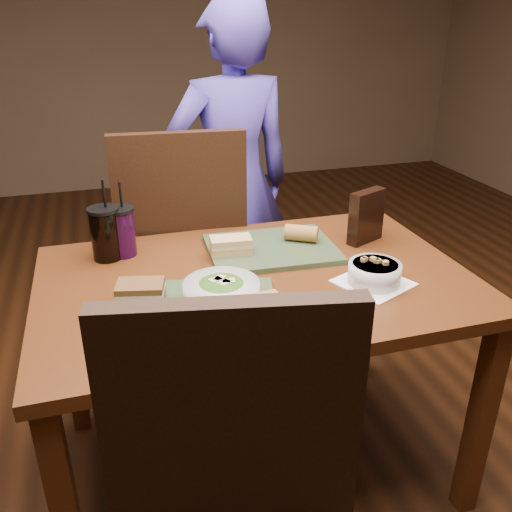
% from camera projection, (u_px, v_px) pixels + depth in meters
% --- Properties ---
extents(ground, '(6.00, 6.00, 0.00)m').
position_uv_depth(ground, '(256.00, 461.00, 1.96)').
color(ground, '#381C0B').
rests_on(ground, ground).
extents(dining_table, '(1.30, 0.85, 0.75)m').
position_uv_depth(dining_table, '(256.00, 303.00, 1.69)').
color(dining_table, '#522910').
rests_on(dining_table, ground).
extents(chair_far, '(0.52, 0.52, 1.11)m').
position_uv_depth(chair_far, '(179.00, 250.00, 2.16)').
color(chair_far, black).
rests_on(chair_far, ground).
extents(diner, '(0.60, 0.42, 1.56)m').
position_uv_depth(diner, '(232.00, 185.00, 2.41)').
color(diner, '#45389A').
rests_on(diner, ground).
extents(tray_near, '(0.48, 0.41, 0.02)m').
position_uv_depth(tray_near, '(198.00, 309.00, 1.45)').
color(tray_near, '#354829').
rests_on(tray_near, dining_table).
extents(tray_far, '(0.44, 0.34, 0.02)m').
position_uv_depth(tray_far, '(271.00, 249.00, 1.82)').
color(tray_far, '#354829').
rests_on(tray_far, dining_table).
extents(salad_bowl, '(0.21, 0.21, 0.07)m').
position_uv_depth(salad_bowl, '(221.00, 291.00, 1.46)').
color(salad_bowl, silver).
rests_on(salad_bowl, tray_near).
extents(soup_bowl, '(0.25, 0.25, 0.08)m').
position_uv_depth(soup_bowl, '(374.00, 273.00, 1.60)').
color(soup_bowl, white).
rests_on(soup_bowl, dining_table).
extents(sandwich_near, '(0.14, 0.11, 0.06)m').
position_uv_depth(sandwich_near, '(141.00, 293.00, 1.46)').
color(sandwich_near, '#593819').
rests_on(sandwich_near, tray_near).
extents(sandwich_far, '(0.14, 0.08, 0.05)m').
position_uv_depth(sandwich_far, '(231.00, 245.00, 1.76)').
color(sandwich_far, tan).
rests_on(sandwich_far, tray_far).
extents(baguette_near, '(0.14, 0.08, 0.07)m').
position_uv_depth(baguette_near, '(253.00, 306.00, 1.39)').
color(baguette_near, '#AD7533').
rests_on(baguette_near, tray_near).
extents(baguette_far, '(0.12, 0.10, 0.06)m').
position_uv_depth(baguette_far, '(301.00, 233.00, 1.85)').
color(baguette_far, '#AD7533').
rests_on(baguette_far, tray_far).
extents(cup_cola, '(0.10, 0.10, 0.27)m').
position_uv_depth(cup_cola, '(105.00, 233.00, 1.73)').
color(cup_cola, black).
rests_on(cup_cola, dining_table).
extents(cup_berry, '(0.09, 0.09, 0.25)m').
position_uv_depth(cup_berry, '(121.00, 231.00, 1.76)').
color(cup_berry, black).
rests_on(cup_berry, dining_table).
extents(chip_bag, '(0.15, 0.10, 0.18)m').
position_uv_depth(chip_bag, '(366.00, 216.00, 1.86)').
color(chip_bag, black).
rests_on(chip_bag, dining_table).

